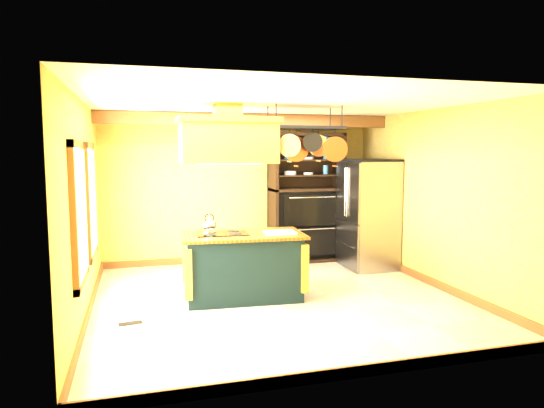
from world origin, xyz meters
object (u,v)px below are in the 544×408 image
range_hood (228,139)px  refrigerator (368,216)px  hutch (305,212)px  kitchen_island (243,265)px  pot_rack (305,137)px

range_hood → refrigerator: range_hood is taller
hutch → range_hood: bearing=-132.0°
kitchen_island → refrigerator: 2.84m
kitchen_island → pot_rack: (0.92, -0.00, 1.80)m
range_hood → hutch: size_ratio=0.56×
pot_rack → refrigerator: pot_rack is taller
kitchen_island → range_hood: 1.78m
refrigerator → hutch: (-0.87, 0.85, 0.00)m
range_hood → refrigerator: size_ratio=0.72×
kitchen_island → range_hood: bearing=-176.1°
hutch → kitchen_island: bearing=-128.8°
range_hood → hutch: 3.06m
kitchen_island → range_hood: size_ratio=1.29×
pot_rack → hutch: pot_rack is taller
pot_rack → hutch: 2.57m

